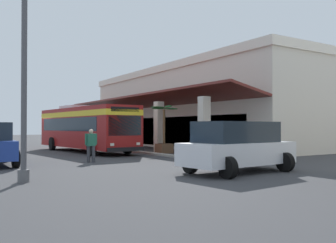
{
  "coord_description": "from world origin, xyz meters",
  "views": [
    {
      "loc": [
        30.06,
        -8.42,
        1.76
      ],
      "look_at": [
        8.66,
        5.05,
        2.14
      ],
      "focal_mm": 39.81,
      "sensor_mm": 36.0,
      "label": 1
    }
  ],
  "objects_px": {
    "transit_bus": "(85,126)",
    "lot_light_pole": "(24,39)",
    "parked_suv_white": "(238,146)",
    "potted_palm": "(164,142)",
    "pedestrian": "(91,144)"
  },
  "relations": [
    {
      "from": "parked_suv_white",
      "to": "potted_palm",
      "type": "height_order",
      "value": "potted_palm"
    },
    {
      "from": "parked_suv_white",
      "to": "lot_light_pole",
      "type": "distance_m",
      "value": 8.52
    },
    {
      "from": "parked_suv_white",
      "to": "pedestrian",
      "type": "bearing_deg",
      "value": -154.63
    },
    {
      "from": "pedestrian",
      "to": "lot_light_pole",
      "type": "height_order",
      "value": "lot_light_pole"
    },
    {
      "from": "transit_bus",
      "to": "parked_suv_white",
      "type": "bearing_deg",
      "value": 3.2
    },
    {
      "from": "pedestrian",
      "to": "potted_palm",
      "type": "xyz_separation_m",
      "value": [
        -3.65,
        6.51,
        -0.17
      ]
    },
    {
      "from": "pedestrian",
      "to": "potted_palm",
      "type": "relative_size",
      "value": 0.51
    },
    {
      "from": "transit_bus",
      "to": "pedestrian",
      "type": "height_order",
      "value": "transit_bus"
    },
    {
      "from": "parked_suv_white",
      "to": "potted_palm",
      "type": "bearing_deg",
      "value": 163.28
    },
    {
      "from": "transit_bus",
      "to": "pedestrian",
      "type": "relative_size",
      "value": 6.86
    },
    {
      "from": "potted_palm",
      "to": "lot_light_pole",
      "type": "relative_size",
      "value": 0.37
    },
    {
      "from": "pedestrian",
      "to": "transit_bus",
      "type": "bearing_deg",
      "value": 162.37
    },
    {
      "from": "transit_bus",
      "to": "pedestrian",
      "type": "distance_m",
      "value": 8.27
    },
    {
      "from": "transit_bus",
      "to": "lot_light_pole",
      "type": "xyz_separation_m",
      "value": [
        13.04,
        -6.69,
        2.75
      ]
    },
    {
      "from": "parked_suv_white",
      "to": "potted_palm",
      "type": "distance_m",
      "value": 11.12
    }
  ]
}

